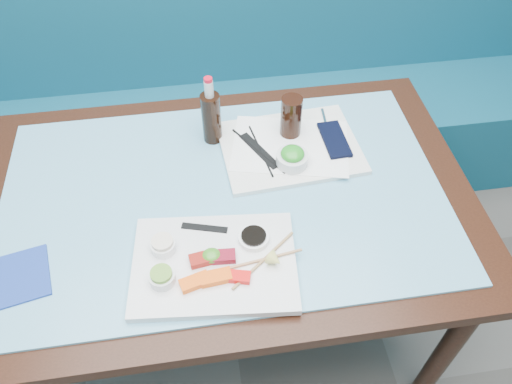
{
  "coord_description": "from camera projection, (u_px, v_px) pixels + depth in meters",
  "views": [
    {
      "loc": [
        -0.04,
        0.55,
        1.81
      ],
      "look_at": [
        0.09,
        1.41,
        0.8
      ],
      "focal_mm": 35.0,
      "sensor_mm": 36.0,
      "label": 1
    }
  ],
  "objects": [
    {
      "name": "booth_bench",
      "position": [
        208.0,
        109.0,
        2.22
      ],
      "size": [
        3.0,
        0.56,
        1.17
      ],
      "color": "#104F66",
      "rests_on": "ground"
    },
    {
      "name": "blue_napkin",
      "position": [
        17.0,
        278.0,
        1.21
      ],
      "size": [
        0.18,
        0.18,
        0.01
      ],
      "primitive_type": "cube",
      "rotation": [
        0.0,
        0.0,
        0.21
      ],
      "color": "navy",
      "rests_on": "glass_top"
    },
    {
      "name": "chopstick_sleeve",
      "position": [
        204.0,
        228.0,
        1.28
      ],
      "size": [
        0.12,
        0.05,
        0.0
      ],
      "primitive_type": "cube",
      "rotation": [
        0.0,
        0.0,
        -0.28
      ],
      "color": "black",
      "rests_on": "sashimi_plate"
    },
    {
      "name": "cola_bottle_cap",
      "position": [
        208.0,
        80.0,
        1.37
      ],
      "size": [
        0.03,
        0.03,
        0.01
      ],
      "primitive_type": "cylinder",
      "rotation": [
        0.0,
        0.0,
        0.12
      ],
      "color": "red",
      "rests_on": "cola_bottle_neck"
    },
    {
      "name": "salmon_mid",
      "position": [
        216.0,
        277.0,
        1.18
      ],
      "size": [
        0.08,
        0.04,
        0.02
      ],
      "primitive_type": "cube",
      "rotation": [
        0.0,
        0.0,
        0.1
      ],
      "color": "#FC550A",
      "rests_on": "sashimi_plate"
    },
    {
      "name": "navy_pouch",
      "position": [
        334.0,
        140.0,
        1.5
      ],
      "size": [
        0.07,
        0.16,
        0.01
      ],
      "primitive_type": "cube",
      "rotation": [
        0.0,
        0.0,
        0.04
      ],
      "color": "black",
      "rests_on": "serving_tray"
    },
    {
      "name": "cola_bottle_neck",
      "position": [
        209.0,
        89.0,
        1.39
      ],
      "size": [
        0.03,
        0.03,
        0.05
      ],
      "primitive_type": "cylinder",
      "rotation": [
        0.0,
        0.0,
        -0.42
      ],
      "color": "silver",
      "rests_on": "cola_bottle_body"
    },
    {
      "name": "dining_table",
      "position": [
        225.0,
        215.0,
        1.45
      ],
      "size": [
        1.4,
        0.9,
        0.75
      ],
      "color": "black",
      "rests_on": "ground"
    },
    {
      "name": "wasabi_fill",
      "position": [
        161.0,
        274.0,
        1.16
      ],
      "size": [
        0.06,
        0.06,
        0.01
      ],
      "primitive_type": "cylinder",
      "rotation": [
        0.0,
        0.0,
        0.14
      ],
      "color": "#629831",
      "rests_on": "ramekin_wasabi"
    },
    {
      "name": "ramekin_wasabi",
      "position": [
        162.0,
        278.0,
        1.17
      ],
      "size": [
        0.08,
        0.08,
        0.03
      ],
      "primitive_type": "cylinder",
      "rotation": [
        0.0,
        0.0,
        0.41
      ],
      "color": "white",
      "rests_on": "sashimi_plate"
    },
    {
      "name": "salmon_right",
      "position": [
        237.0,
        277.0,
        1.18
      ],
      "size": [
        0.07,
        0.05,
        0.02
      ],
      "primitive_type": "cube",
      "rotation": [
        0.0,
        0.0,
        -0.25
      ],
      "color": "red",
      "rests_on": "sashimi_plate"
    },
    {
      "name": "lemon_wedge",
      "position": [
        275.0,
        260.0,
        1.2
      ],
      "size": [
        0.05,
        0.05,
        0.04
      ],
      "primitive_type": "cone",
      "rotation": [
        1.57,
        0.0,
        0.76
      ],
      "color": "#E9E26E",
      "rests_on": "sashimi_plate"
    },
    {
      "name": "soy_fill",
      "position": [
        254.0,
        236.0,
        1.24
      ],
      "size": [
        0.07,
        0.07,
        0.01
      ],
      "primitive_type": "cylinder",
      "rotation": [
        0.0,
        0.0,
        0.17
      ],
      "color": "black",
      "rests_on": "soy_dish"
    },
    {
      "name": "tuna_right",
      "position": [
        224.0,
        257.0,
        1.21
      ],
      "size": [
        0.06,
        0.04,
        0.02
      ],
      "primitive_type": "cube",
      "rotation": [
        0.0,
        0.0,
        -0.07
      ],
      "color": "maroon",
      "rests_on": "sashimi_plate"
    },
    {
      "name": "glass_top",
      "position": [
        224.0,
        196.0,
        1.39
      ],
      "size": [
        1.22,
        0.76,
        0.01
      ],
      "primitive_type": "cube",
      "color": "#60A3C1",
      "rests_on": "dining_table"
    },
    {
      "name": "sashimi_plate",
      "position": [
        214.0,
        264.0,
        1.22
      ],
      "size": [
        0.43,
        0.32,
        0.02
      ],
      "primitive_type": "cube",
      "rotation": [
        0.0,
        0.0,
        -0.1
      ],
      "color": "silver",
      "rests_on": "glass_top"
    },
    {
      "name": "fork",
      "position": [
        324.0,
        117.0,
        1.57
      ],
      "size": [
        0.02,
        0.08,
        0.01
      ],
      "primitive_type": "cylinder",
      "rotation": [
        1.57,
        0.0,
        -0.07
      ],
      "color": "silver",
      "rests_on": "serving_tray"
    },
    {
      "name": "wooden_chopstick_b",
      "position": [
        264.0,
        260.0,
        1.22
      ],
      "size": [
        0.17,
        0.15,
        0.01
      ],
      "primitive_type": "cylinder",
      "rotation": [
        1.57,
        0.0,
        -0.88
      ],
      "color": "#9B7449",
      "rests_on": "sashimi_plate"
    },
    {
      "name": "salmon_left",
      "position": [
        195.0,
        282.0,
        1.17
      ],
      "size": [
        0.08,
        0.05,
        0.02
      ],
      "primitive_type": "cube",
      "rotation": [
        0.0,
        0.0,
        0.28
      ],
      "color": "#FF560A",
      "rests_on": "sashimi_plate"
    },
    {
      "name": "tray_sleeve",
      "position": [
        259.0,
        151.0,
        1.47
      ],
      "size": [
        0.1,
        0.17,
        0.0
      ],
      "primitive_type": "cube",
      "rotation": [
        0.0,
        0.0,
        0.47
      ],
      "color": "black",
      "rests_on": "serving_tray"
    },
    {
      "name": "seaweed_garnish",
      "position": [
        211.0,
        256.0,
        1.21
      ],
      "size": [
        0.06,
        0.06,
        0.03
      ],
      "primitive_type": "ellipsoid",
      "rotation": [
        0.0,
        0.0,
        0.34
      ],
      "color": "#3A831E",
      "rests_on": "sashimi_plate"
    },
    {
      "name": "cola_bottle_body",
      "position": [
        211.0,
        118.0,
        1.47
      ],
      "size": [
        0.07,
        0.07,
        0.16
      ],
      "primitive_type": "cylinder",
      "rotation": [
        0.0,
        0.0,
        0.27
      ],
      "color": "black",
      "rests_on": "glass_top"
    },
    {
      "name": "wooden_chopstick_a",
      "position": [
        260.0,
        260.0,
        1.21
      ],
      "size": [
        0.22,
        0.04,
        0.01
      ],
      "primitive_type": "cylinder",
      "rotation": [
        1.57,
        0.0,
        -1.43
      ],
      "color": "#AB7950",
      "rests_on": "sashimi_plate"
    },
    {
      "name": "ginger_fill",
      "position": [
        162.0,
        242.0,
        1.22
      ],
      "size": [
        0.06,
        0.06,
        0.01
      ],
      "primitive_type": "cylinder",
      "rotation": [
        0.0,
        0.0,
        -0.22
      ],
      "color": "beige",
      "rests_on": "ramekin_ginger"
    },
    {
      "name": "black_chopstick_b",
      "position": [
        261.0,
        150.0,
        1.47
      ],
      "size": [
        0.04,
        0.22,
        0.01
      ],
      "primitive_type": "cylinder",
      "rotation": [
        1.57,
        0.0,
        0.16
      ],
      "color": "black",
      "rests_on": "serving_tray"
    },
    {
      "name": "cola_glass",
      "position": [
        291.0,
        117.0,
        1.48
      ],
      "size": [
        0.08,
        0.08,
        0.13
      ],
      "primitive_type": "cylinder",
      "rotation": [
        0.0,
        0.0,
        0.42
      ],
      "color": "black",
      "rests_on": "serving_tray"
    },
    {
      "name": "tuna_left",
      "position": [
        201.0,
        259.0,
        1.21
      ],
      "size": [
        0.06,
        0.04,
        0.02
      ],
      "primitive_type": "cube",
      "rotation": [
        0.0,
        0.0,
        0.15
      ],
      "color": "maroon",
      "rests_on": "sashimi_plate"
    },
    {
      "name": "paper_placemat",
      "position": [
        290.0,
        145.0,
        1.49
      ],
      "size": [
        0.39,
        0.31,
        0.0
      ],
      "primitive_type": "cube",
      "rotation": [
        0.0,
        0.0,
        -0.23
      ],
      "color": "white",
      "rests_on": "serving_tray"
    },
    {
      "name": "seaweed_salad",
      "position": [
        293.0,
        154.0,
        1.41
      ],
      "size": [
        0.08,
        0.08,
        0.03
      ],
      "primitive_type": "ellipsoid",
      "rotation": [
        0.0,
        0.0,
        0.26
      ],
      "color": "#228C20",
      "rests_on": "seaweed_bowl"
    },
    {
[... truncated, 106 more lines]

